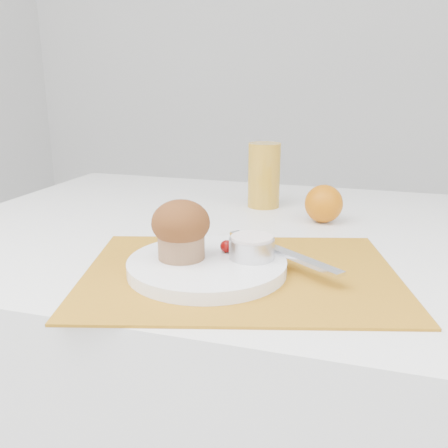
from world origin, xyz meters
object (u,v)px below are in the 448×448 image
(plate, at_px, (207,266))
(juice_glass, at_px, (264,175))
(orange, at_px, (324,204))
(table, at_px, (264,410))
(muffin, at_px, (181,229))

(plate, relative_size, juice_glass, 1.65)
(plate, xyz_separation_m, orange, (0.12, 0.31, 0.02))
(table, xyz_separation_m, juice_glass, (-0.05, 0.17, 0.44))
(table, distance_m, plate, 0.45)
(plate, relative_size, orange, 3.09)
(table, distance_m, orange, 0.43)
(orange, xyz_separation_m, juice_glass, (-0.13, 0.08, 0.03))
(table, bearing_deg, orange, 44.56)
(muffin, bearing_deg, orange, 62.86)
(table, bearing_deg, juice_glass, 106.11)
(orange, bearing_deg, juice_glass, 148.13)
(plate, distance_m, orange, 0.33)
(table, relative_size, juice_glass, 9.00)
(table, bearing_deg, plate, -99.79)
(plate, height_order, orange, orange)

